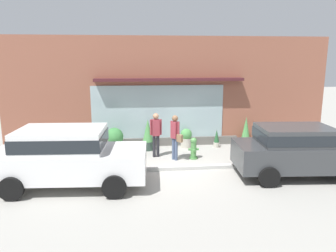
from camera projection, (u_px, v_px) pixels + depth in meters
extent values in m
plane|color=#9E9B93|center=(179.00, 168.00, 11.33)|extent=(60.00, 60.00, 0.00)
cube|color=#B2B2AD|center=(179.00, 168.00, 11.12)|extent=(14.00, 0.24, 0.12)
cube|color=#935642|center=(169.00, 92.00, 13.96)|extent=(14.00, 0.36, 4.68)
cube|color=#9EB7BC|center=(158.00, 112.00, 13.89)|extent=(5.66, 0.03, 2.29)
cube|color=#4C1E23|center=(170.00, 79.00, 13.51)|extent=(6.26, 0.56, 0.12)
cube|color=#605E59|center=(169.00, 141.00, 14.19)|extent=(6.06, 0.20, 0.36)
cylinder|color=#4C8C47|center=(193.00, 158.00, 12.33)|extent=(0.32, 0.32, 0.06)
cylinder|color=#4C8C47|center=(194.00, 150.00, 12.26)|extent=(0.21, 0.21, 0.57)
sphere|color=#4C8C47|center=(194.00, 141.00, 12.19)|extent=(0.25, 0.25, 0.25)
cylinder|color=#4C8C47|center=(190.00, 149.00, 12.24)|extent=(0.10, 0.09, 0.09)
cylinder|color=#4C8C47|center=(197.00, 149.00, 12.27)|extent=(0.10, 0.09, 0.09)
cylinder|color=#4C8C47|center=(194.00, 150.00, 12.11)|extent=(0.09, 0.10, 0.09)
cylinder|color=#475675|center=(176.00, 149.00, 12.06)|extent=(0.12, 0.12, 0.84)
cylinder|color=#475675|center=(174.00, 149.00, 12.17)|extent=(0.12, 0.12, 0.84)
cube|color=#8E333D|center=(175.00, 130.00, 11.96)|extent=(0.32, 0.33, 0.63)
sphere|color=brown|center=(175.00, 118.00, 11.87)|extent=(0.23, 0.23, 0.23)
cylinder|color=#8E333D|center=(178.00, 130.00, 11.83)|extent=(0.08, 0.08, 0.60)
cylinder|color=#8E333D|center=(172.00, 129.00, 12.09)|extent=(0.08, 0.08, 0.60)
cube|color=#846647|center=(180.00, 138.00, 11.81)|extent=(0.22, 0.25, 0.28)
cylinder|color=#232328|center=(154.00, 146.00, 12.47)|extent=(0.12, 0.12, 0.85)
cylinder|color=#232328|center=(158.00, 146.00, 12.50)|extent=(0.12, 0.12, 0.85)
cube|color=#8E333D|center=(156.00, 128.00, 12.33)|extent=(0.29, 0.22, 0.64)
sphere|color=#A37556|center=(156.00, 116.00, 12.24)|extent=(0.23, 0.23, 0.23)
cylinder|color=#8E333D|center=(151.00, 127.00, 12.30)|extent=(0.08, 0.08, 0.60)
cylinder|color=#8E333D|center=(161.00, 127.00, 12.36)|extent=(0.08, 0.08, 0.60)
cube|color=white|center=(71.00, 163.00, 9.53)|extent=(4.53, 2.10, 0.80)
cube|color=white|center=(62.00, 140.00, 9.38)|extent=(2.53, 1.83, 0.68)
cube|color=#1E2328|center=(62.00, 140.00, 9.38)|extent=(2.58, 1.85, 0.37)
cylinder|color=black|center=(121.00, 165.00, 10.59)|extent=(0.68, 0.22, 0.67)
cylinder|color=black|center=(114.00, 187.00, 8.76)|extent=(0.68, 0.22, 0.67)
cylinder|color=black|center=(36.00, 166.00, 10.47)|extent=(0.68, 0.22, 0.67)
cylinder|color=black|center=(11.00, 189.00, 8.64)|extent=(0.68, 0.22, 0.67)
cube|color=#383A3D|center=(300.00, 155.00, 10.36)|extent=(4.20, 2.02, 0.79)
cube|color=#383A3D|center=(295.00, 136.00, 10.22)|extent=(2.36, 1.75, 0.59)
cube|color=#1E2328|center=(295.00, 136.00, 10.22)|extent=(2.40, 1.77, 0.33)
cylinder|color=black|center=(323.00, 158.00, 11.35)|extent=(0.64, 0.23, 0.63)
cylinder|color=black|center=(252.00, 159.00, 11.26)|extent=(0.64, 0.23, 0.63)
cylinder|color=black|center=(269.00, 177.00, 9.54)|extent=(0.64, 0.23, 0.63)
cylinder|color=#9E6042|center=(245.00, 142.00, 14.31)|extent=(0.42, 0.42, 0.25)
cone|color=#4C934C|center=(246.00, 128.00, 14.19)|extent=(0.37, 0.37, 0.99)
cylinder|color=#33473D|center=(115.00, 148.00, 13.31)|extent=(0.49, 0.49, 0.29)
sphere|color=#3D8442|center=(114.00, 137.00, 13.21)|extent=(0.75, 0.75, 0.75)
cylinder|color=#B7B2A3|center=(186.00, 143.00, 13.89)|extent=(0.46, 0.46, 0.40)
sphere|color=#4C934C|center=(186.00, 134.00, 13.81)|extent=(0.49, 0.49, 0.49)
sphere|color=#E5C64C|center=(189.00, 133.00, 13.70)|extent=(0.13, 0.13, 0.13)
sphere|color=#DB4C7A|center=(184.00, 133.00, 13.78)|extent=(0.13, 0.13, 0.13)
sphere|color=orange|center=(187.00, 132.00, 13.87)|extent=(0.15, 0.15, 0.15)
cylinder|color=#33473D|center=(148.00, 146.00, 13.48)|extent=(0.48, 0.48, 0.37)
cone|color=#4C934C|center=(148.00, 130.00, 13.34)|extent=(0.43, 0.43, 0.93)
cylinder|color=#B7B2A3|center=(216.00, 145.00, 13.90)|extent=(0.25, 0.25, 0.22)
cone|color=#23562D|center=(217.00, 136.00, 13.81)|extent=(0.23, 0.23, 0.56)
cylinder|color=#33473D|center=(90.00, 147.00, 13.61)|extent=(0.33, 0.33, 0.21)
sphere|color=#23562D|center=(89.00, 140.00, 13.55)|extent=(0.47, 0.47, 0.47)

